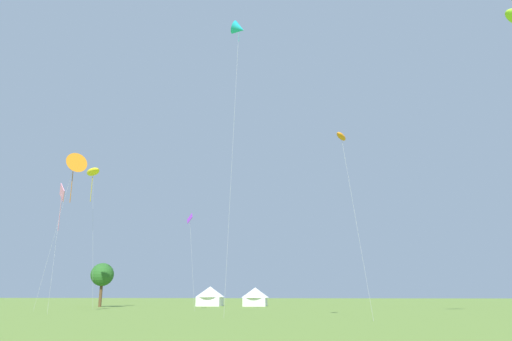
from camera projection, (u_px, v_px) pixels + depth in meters
kite_yellow_parafoil at (93, 172)px, 64.94m from camera, size 4.09×3.68×18.83m
kite_pink_diamond at (62, 196)px, 49.91m from camera, size 1.57×2.61×13.39m
kite_orange_parafoil at (341, 137)px, 38.25m from camera, size 2.25×2.00×14.71m
kite_orange_delta at (74, 166)px, 58.95m from camera, size 4.09×3.81×19.00m
kite_cyan_delta at (239, 29)px, 47.50m from camera, size 1.67×2.45×28.84m
kite_purple_diamond at (190, 221)px, 56.64m from camera, size 1.58×1.16×11.43m
festival_tent_left at (210, 295)px, 73.31m from camera, size 4.60×4.60×2.99m
festival_tent_center at (255, 296)px, 72.46m from camera, size 4.33×4.33×2.81m
tree_distant_left at (102, 275)px, 69.92m from camera, size 3.39×3.39×6.36m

